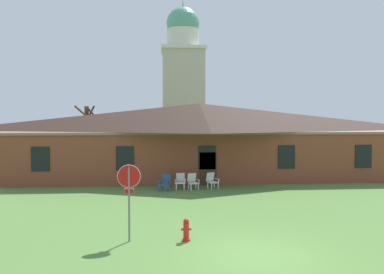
{
  "coord_description": "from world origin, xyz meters",
  "views": [
    {
      "loc": [
        -3.0,
        -12.09,
        4.28
      ],
      "look_at": [
        -1.36,
        8.18,
        3.31
      ],
      "focal_mm": 37.8,
      "sensor_mm": 36.0,
      "label": 1
    }
  ],
  "objects_px": {
    "lawn_chair_left_end": "(193,181)",
    "lawn_chair_near_door": "(180,181)",
    "lawn_chair_by_porch": "(165,182)",
    "lawn_chair_middle": "(212,180)",
    "fire_hydrant": "(186,230)",
    "stop_sign": "(129,187)"
  },
  "relations": [
    {
      "from": "lawn_chair_left_end",
      "to": "lawn_chair_near_door",
      "type": "bearing_deg",
      "value": 165.84
    },
    {
      "from": "lawn_chair_by_porch",
      "to": "lawn_chair_left_end",
      "type": "height_order",
      "value": "same"
    },
    {
      "from": "lawn_chair_middle",
      "to": "fire_hydrant",
      "type": "relative_size",
      "value": 1.21
    },
    {
      "from": "fire_hydrant",
      "to": "lawn_chair_by_porch",
      "type": "bearing_deg",
      "value": 93.47
    },
    {
      "from": "stop_sign",
      "to": "lawn_chair_middle",
      "type": "xyz_separation_m",
      "value": [
        4.21,
        10.18,
        -1.4
      ]
    },
    {
      "from": "stop_sign",
      "to": "lawn_chair_by_porch",
      "type": "distance_m",
      "value": 9.89
    },
    {
      "from": "stop_sign",
      "to": "lawn_chair_near_door",
      "type": "relative_size",
      "value": 2.79
    },
    {
      "from": "lawn_chair_near_door",
      "to": "fire_hydrant",
      "type": "bearing_deg",
      "value": -91.85
    },
    {
      "from": "stop_sign",
      "to": "lawn_chair_near_door",
      "type": "height_order",
      "value": "stop_sign"
    },
    {
      "from": "lawn_chair_by_porch",
      "to": "fire_hydrant",
      "type": "relative_size",
      "value": 1.21
    },
    {
      "from": "lawn_chair_near_door",
      "to": "stop_sign",
      "type": "bearing_deg",
      "value": -102.78
    },
    {
      "from": "stop_sign",
      "to": "lawn_chair_middle",
      "type": "bearing_deg",
      "value": 67.54
    },
    {
      "from": "stop_sign",
      "to": "fire_hydrant",
      "type": "height_order",
      "value": "stop_sign"
    },
    {
      "from": "lawn_chair_by_porch",
      "to": "lawn_chair_left_end",
      "type": "distance_m",
      "value": 1.67
    },
    {
      "from": "stop_sign",
      "to": "lawn_chair_near_door",
      "type": "distance_m",
      "value": 10.47
    },
    {
      "from": "lawn_chair_by_porch",
      "to": "lawn_chair_left_end",
      "type": "xyz_separation_m",
      "value": [
        1.65,
        0.25,
        0.0
      ]
    },
    {
      "from": "lawn_chair_by_porch",
      "to": "fire_hydrant",
      "type": "distance_m",
      "value": 9.83
    },
    {
      "from": "fire_hydrant",
      "to": "lawn_chair_left_end",
      "type": "bearing_deg",
      "value": 84.0
    },
    {
      "from": "stop_sign",
      "to": "fire_hydrant",
      "type": "xyz_separation_m",
      "value": [
        1.97,
        -0.12,
        -1.52
      ]
    },
    {
      "from": "stop_sign",
      "to": "lawn_chair_near_door",
      "type": "xyz_separation_m",
      "value": [
        2.3,
        10.12,
        -1.4
      ]
    },
    {
      "from": "stop_sign",
      "to": "lawn_chair_by_porch",
      "type": "height_order",
      "value": "stop_sign"
    },
    {
      "from": "lawn_chair_by_porch",
      "to": "lawn_chair_near_door",
      "type": "relative_size",
      "value": 1.0
    }
  ]
}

